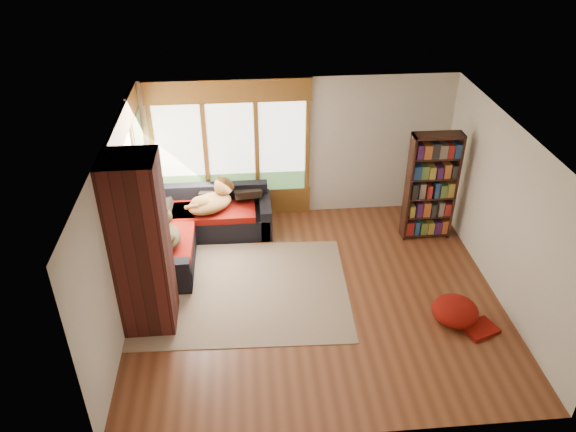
{
  "coord_description": "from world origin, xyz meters",
  "views": [
    {
      "loc": [
        -0.99,
        -6.58,
        5.56
      ],
      "look_at": [
        -0.34,
        0.8,
        0.95
      ],
      "focal_mm": 35.0,
      "sensor_mm": 36.0,
      "label": 1
    }
  ],
  "objects_px": {
    "brick_chimney": "(141,246)",
    "area_rug": "(242,290)",
    "bookshelf": "(431,187)",
    "dog_tan": "(213,196)",
    "dog_brindle": "(165,229)",
    "sectional_sofa": "(191,225)",
    "pouf": "(455,310)"
  },
  "relations": [
    {
      "from": "sectional_sofa",
      "to": "pouf",
      "type": "xyz_separation_m",
      "value": [
        3.87,
        -2.43,
        -0.11
      ]
    },
    {
      "from": "bookshelf",
      "to": "dog_brindle",
      "type": "height_order",
      "value": "bookshelf"
    },
    {
      "from": "area_rug",
      "to": "bookshelf",
      "type": "bearing_deg",
      "value": 21.07
    },
    {
      "from": "brick_chimney",
      "to": "bookshelf",
      "type": "xyz_separation_m",
      "value": [
        4.54,
        1.82,
        -0.33
      ]
    },
    {
      "from": "bookshelf",
      "to": "pouf",
      "type": "bearing_deg",
      "value": -95.77
    },
    {
      "from": "sectional_sofa",
      "to": "brick_chimney",
      "type": "bearing_deg",
      "value": -104.13
    },
    {
      "from": "area_rug",
      "to": "pouf",
      "type": "relative_size",
      "value": 4.95
    },
    {
      "from": "sectional_sofa",
      "to": "pouf",
      "type": "relative_size",
      "value": 3.35
    },
    {
      "from": "brick_chimney",
      "to": "dog_tan",
      "type": "relative_size",
      "value": 2.7
    },
    {
      "from": "dog_brindle",
      "to": "sectional_sofa",
      "type": "bearing_deg",
      "value": -31.7
    },
    {
      "from": "area_rug",
      "to": "dog_brindle",
      "type": "height_order",
      "value": "dog_brindle"
    },
    {
      "from": "area_rug",
      "to": "dog_brindle",
      "type": "relative_size",
      "value": 3.95
    },
    {
      "from": "sectional_sofa",
      "to": "dog_tan",
      "type": "xyz_separation_m",
      "value": [
        0.41,
        0.13,
        0.47
      ]
    },
    {
      "from": "sectional_sofa",
      "to": "dog_brindle",
      "type": "distance_m",
      "value": 0.97
    },
    {
      "from": "brick_chimney",
      "to": "area_rug",
      "type": "distance_m",
      "value": 1.91
    },
    {
      "from": "dog_brindle",
      "to": "bookshelf",
      "type": "bearing_deg",
      "value": -92.38
    },
    {
      "from": "bookshelf",
      "to": "pouf",
      "type": "height_order",
      "value": "bookshelf"
    },
    {
      "from": "dog_tan",
      "to": "area_rug",
      "type": "bearing_deg",
      "value": -109.33
    },
    {
      "from": "dog_brindle",
      "to": "brick_chimney",
      "type": "bearing_deg",
      "value": 164.59
    },
    {
      "from": "dog_tan",
      "to": "dog_brindle",
      "type": "xyz_separation_m",
      "value": [
        -0.73,
        -0.92,
        -0.03
      ]
    },
    {
      "from": "pouf",
      "to": "dog_brindle",
      "type": "distance_m",
      "value": 4.53
    },
    {
      "from": "bookshelf",
      "to": "dog_brindle",
      "type": "distance_m",
      "value": 4.46
    },
    {
      "from": "dog_tan",
      "to": "dog_brindle",
      "type": "relative_size",
      "value": 1.17
    },
    {
      "from": "brick_chimney",
      "to": "dog_brindle",
      "type": "relative_size",
      "value": 3.16
    },
    {
      "from": "sectional_sofa",
      "to": "dog_tan",
      "type": "relative_size",
      "value": 2.28
    },
    {
      "from": "area_rug",
      "to": "brick_chimney",
      "type": "bearing_deg",
      "value": -156.23
    },
    {
      "from": "area_rug",
      "to": "dog_tan",
      "type": "xyz_separation_m",
      "value": [
        -0.43,
        1.61,
        0.77
      ]
    },
    {
      "from": "bookshelf",
      "to": "dog_brindle",
      "type": "relative_size",
      "value": 2.35
    },
    {
      "from": "brick_chimney",
      "to": "bookshelf",
      "type": "height_order",
      "value": "brick_chimney"
    },
    {
      "from": "brick_chimney",
      "to": "area_rug",
      "type": "bearing_deg",
      "value": 23.77
    },
    {
      "from": "brick_chimney",
      "to": "bookshelf",
      "type": "bearing_deg",
      "value": 21.85
    },
    {
      "from": "bookshelf",
      "to": "sectional_sofa",
      "type": "bearing_deg",
      "value": 176.82
    }
  ]
}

